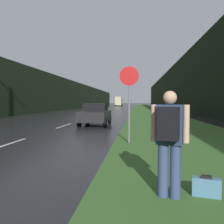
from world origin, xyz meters
name	(u,v)px	position (x,y,z in m)	size (l,w,h in m)	color
grass_verge	(150,111)	(6.87, 40.00, 0.01)	(6.00, 240.00, 0.02)	#386028
lane_stripe_b	(6,145)	(0.00, 8.67, 0.00)	(0.12, 3.00, 0.01)	silver
lane_stripe_c	(64,126)	(0.00, 15.67, 0.00)	(0.12, 3.00, 0.01)	silver
lane_stripe_d	(87,118)	(0.00, 22.67, 0.00)	(0.12, 3.00, 0.01)	silver
treeline_far_side	(68,95)	(-9.87, 50.00, 3.06)	(2.00, 140.00, 6.12)	black
treeline_near_side	(177,88)	(12.87, 50.00, 4.40)	(2.00, 140.00, 8.79)	black
stop_sign	(129,95)	(4.45, 9.55, 1.82)	(0.73, 0.07, 2.91)	slate
hitchhiker_with_backpack	(169,137)	(5.25, 4.39, 1.00)	(0.59, 0.49, 1.74)	navy
suitcase	(206,187)	(5.88, 4.52, 0.17)	(0.47, 0.25, 0.36)	teal
car_passing_near	(96,114)	(1.94, 16.58, 0.74)	(1.86, 4.01, 1.47)	black
delivery_truck	(119,101)	(-1.94, 90.19, 1.84)	(2.39, 8.74, 3.49)	#6E684F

